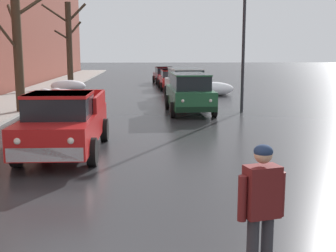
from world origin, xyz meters
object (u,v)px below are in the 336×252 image
at_px(suv_white_parked_kerbside_mid, 185,82).
at_px(sedan_maroon_queued_behind_truck, 165,75).
at_px(pedestrian_with_coffee, 261,203).
at_px(street_lamp_post, 244,42).
at_px(bare_tree_mid_block, 18,37).
at_px(sedan_red_parked_far_down_block, 172,79).
at_px(pickup_truck_red_approaching_near_lane, 64,122).
at_px(bare_tree_far_down_block, 69,43).
at_px(suv_green_parked_kerbside_close, 189,91).

distance_m(suv_white_parked_kerbside_mid, sedan_maroon_queued_behind_truck, 12.41).
xyz_separation_m(pedestrian_with_coffee, street_lamp_post, (3.09, 15.18, 2.20)).
height_order(bare_tree_mid_block, sedan_maroon_queued_behind_truck, bare_tree_mid_block).
height_order(suv_white_parked_kerbside_mid, street_lamp_post, street_lamp_post).
bearing_deg(street_lamp_post, pedestrian_with_coffee, -101.50).
bearing_deg(sedan_red_parked_far_down_block, sedan_maroon_queued_behind_truck, 93.24).
bearing_deg(pedestrian_with_coffee, street_lamp_post, 78.50).
distance_m(pickup_truck_red_approaching_near_lane, pedestrian_with_coffee, 8.05).
bearing_deg(sedan_maroon_queued_behind_truck, suv_white_parked_kerbside_mid, -86.82).
bearing_deg(bare_tree_far_down_block, sedan_red_parked_far_down_block, -5.23).
distance_m(sedan_maroon_queued_behind_truck, street_lamp_post, 18.55).
xyz_separation_m(suv_white_parked_kerbside_mid, street_lamp_post, (2.16, -5.77, 2.24)).
bearing_deg(pedestrian_with_coffee, pickup_truck_red_approaching_near_lane, 117.15).
distance_m(bare_tree_mid_block, suv_white_parked_kerbside_mid, 10.19).
distance_m(bare_tree_mid_block, pedestrian_with_coffee, 16.85).
bearing_deg(sedan_red_parked_far_down_block, suv_green_parked_kerbside_close, -89.80).
height_order(sedan_maroon_queued_behind_truck, street_lamp_post, street_lamp_post).
distance_m(sedan_red_parked_far_down_block, street_lamp_post, 13.08).
height_order(pedestrian_with_coffee, street_lamp_post, street_lamp_post).
bearing_deg(pickup_truck_red_approaching_near_lane, bare_tree_mid_block, 112.94).
bearing_deg(sedan_maroon_queued_behind_truck, pedestrian_with_coffee, -90.42).
distance_m(pickup_truck_red_approaching_near_lane, street_lamp_post, 10.75).
relative_size(pickup_truck_red_approaching_near_lane, suv_white_parked_kerbside_mid, 1.07).
xyz_separation_m(suv_green_parked_kerbside_close, sedan_maroon_queued_behind_truck, (-0.36, 18.26, -0.24)).
distance_m(bare_tree_far_down_block, pickup_truck_red_approaching_near_lane, 21.72).
bearing_deg(pickup_truck_red_approaching_near_lane, suv_green_parked_kerbside_close, 61.61).
xyz_separation_m(bare_tree_far_down_block, pedestrian_with_coffee, (7.08, -28.47, -2.39)).
height_order(bare_tree_mid_block, pickup_truck_red_approaching_near_lane, bare_tree_mid_block).
bearing_deg(suv_green_parked_kerbside_close, bare_tree_mid_block, 179.77).
distance_m(bare_tree_far_down_block, suv_white_parked_kerbside_mid, 11.25).
relative_size(bare_tree_far_down_block, suv_green_parked_kerbside_close, 1.34).
bearing_deg(pedestrian_with_coffee, sedan_red_parked_far_down_block, 88.85).
height_order(bare_tree_mid_block, suv_green_parked_kerbside_close, bare_tree_mid_block).
xyz_separation_m(suv_white_parked_kerbside_mid, sedan_maroon_queued_behind_truck, (-0.69, 12.39, -0.24)).
distance_m(bare_tree_mid_block, sedan_red_parked_far_down_block, 15.01).
height_order(bare_tree_mid_block, sedan_red_parked_far_down_block, bare_tree_mid_block).
height_order(bare_tree_mid_block, pedestrian_with_coffee, bare_tree_mid_block).
xyz_separation_m(suv_white_parked_kerbside_mid, sedan_red_parked_far_down_block, (-0.37, 6.82, -0.24)).
relative_size(sedan_red_parked_far_down_block, street_lamp_post, 0.77).
relative_size(suv_green_parked_kerbside_close, suv_white_parked_kerbside_mid, 0.97).
height_order(suv_green_parked_kerbside_close, sedan_red_parked_far_down_block, suv_green_parked_kerbside_close).
bearing_deg(pickup_truck_red_approaching_near_lane, street_lamp_post, 49.84).
height_order(bare_tree_far_down_block, pickup_truck_red_approaching_near_lane, bare_tree_far_down_block).
relative_size(bare_tree_mid_block, suv_white_parked_kerbside_mid, 1.39).
bearing_deg(sedan_red_parked_far_down_block, bare_tree_far_down_block, 174.77).
bearing_deg(pedestrian_with_coffee, bare_tree_mid_block, 114.97).
xyz_separation_m(sedan_red_parked_far_down_block, pedestrian_with_coffee, (-0.56, -27.77, 0.28)).
xyz_separation_m(bare_tree_mid_block, bare_tree_far_down_block, (-0.04, 13.36, -0.04)).
relative_size(sedan_red_parked_far_down_block, pedestrian_with_coffee, 2.51).
bearing_deg(sedan_red_parked_far_down_block, suv_white_parked_kerbside_mid, -86.87).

